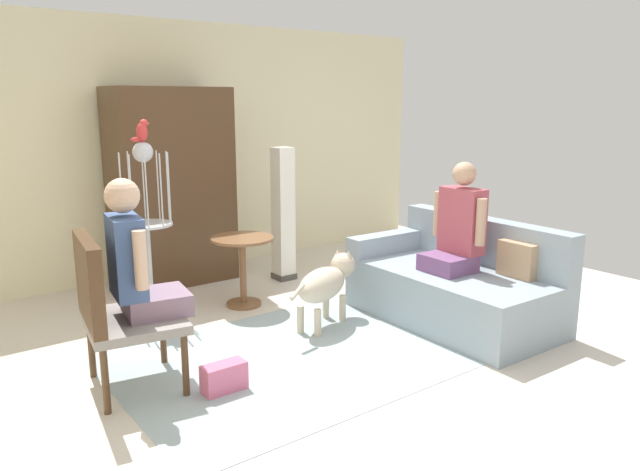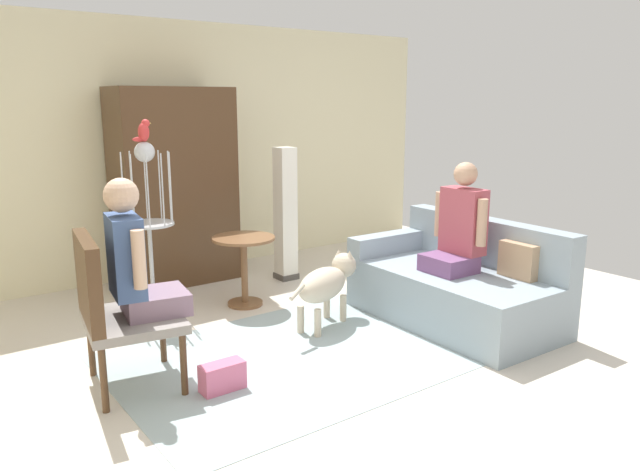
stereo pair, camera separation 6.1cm
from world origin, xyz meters
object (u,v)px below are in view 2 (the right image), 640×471
person_on_armchair (134,261)px  dog (327,282)px  armchair (111,302)px  bird_cage_stand (149,226)px  handbag (222,377)px  armoire_cabinet (174,187)px  couch (457,286)px  parrot (144,131)px  column_lamp (285,215)px  person_on_couch (459,228)px  round_end_table (244,259)px

person_on_armchair → dog: person_on_armchair is taller
armchair → person_on_armchair: (0.16, -0.03, 0.24)m
armchair → bird_cage_stand: bird_cage_stand is taller
bird_cage_stand → handbag: size_ratio=5.21×
person_on_armchair → bird_cage_stand: 1.41m
dog → armoire_cabinet: size_ratio=0.45×
couch → parrot: size_ratio=9.47×
dog → column_lamp: size_ratio=0.64×
couch → person_on_armchair: bearing=171.2°
person_on_couch → dog: (-0.93, 0.57, -0.44)m
person_on_armchair → armoire_cabinet: (1.15, 2.06, 0.14)m
dog → bird_cage_stand: 1.59m
couch → round_end_table: 1.87m
person_on_couch → dog: size_ratio=1.02×
couch → armoire_cabinet: 2.92m
round_end_table → dog: round_end_table is taller
couch → handbag: (-2.20, -0.00, -0.20)m
person_on_couch → person_on_armchair: size_ratio=1.00×
column_lamp → handbag: bearing=-132.4°
column_lamp → handbag: column_lamp is taller
person_on_armchair → bird_cage_stand: bearing=65.6°
round_end_table → dog: size_ratio=0.73×
armchair → parrot: size_ratio=5.51×
handbag → dog: bearing=23.8°
couch → parrot: (-1.99, 1.68, 1.27)m
person_on_couch → armoire_cabinet: bearing=119.4°
parrot → armchair: bearing=-120.7°
couch → person_on_armchair: size_ratio=1.96×
bird_cage_stand → handbag: 1.83m
column_lamp → handbag: 2.59m
bird_cage_stand → couch: bearing=-40.2°
round_end_table → handbag: bearing=-124.4°
person_on_armchair → armoire_cabinet: size_ratio=0.46×
parrot → handbag: 2.25m
armoire_cabinet → couch: bearing=-59.9°
couch → round_end_table: bearing=132.2°
bird_cage_stand → dog: bearing=-47.6°
dog → bird_cage_stand: bird_cage_stand is taller
bird_cage_stand → parrot: bearing=-0.0°
handbag → armchair: bearing=141.7°
person_on_armchair → couch: bearing=-8.8°
parrot → armoire_cabinet: bearing=53.9°
round_end_table → handbag: size_ratio=2.22×
person_on_couch → person_on_armchair: (-2.55, 0.42, 0.03)m
dog → bird_cage_stand: (-1.04, 1.13, 0.41)m
armchair → person_on_couch: size_ratio=1.14×
person_on_armchair → person_on_couch: bearing=-9.4°
column_lamp → person_on_armchair: bearing=-144.9°
armchair → parrot: 1.76m
couch → round_end_table: (-1.25, 1.38, 0.13)m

